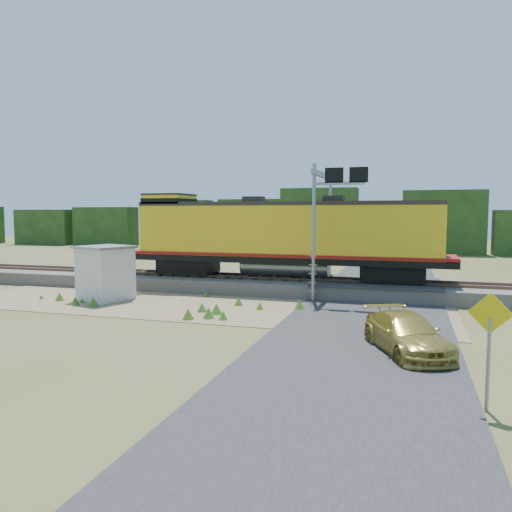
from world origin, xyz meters
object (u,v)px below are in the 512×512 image
(signal_gantry, at_px, (328,200))
(road_sign, at_px, (489,337))
(locomotive, at_px, (280,235))
(shed, at_px, (106,273))
(car, at_px, (407,334))

(signal_gantry, distance_m, road_sign, 17.06)
(locomotive, height_order, signal_gantry, signal_gantry)
(signal_gantry, bearing_deg, road_sign, -67.57)
(shed, bearing_deg, locomotive, 52.42)
(shed, xyz_separation_m, signal_gantry, (11.26, 4.92, 3.96))
(car, bearing_deg, road_sign, -91.13)
(shed, relative_size, signal_gantry, 0.43)
(locomotive, bearing_deg, car, -57.22)
(shed, height_order, road_sign, shed)
(locomotive, relative_size, car, 4.23)
(locomotive, distance_m, road_sign, 18.64)
(shed, height_order, car, shed)
(road_sign, xyz_separation_m, car, (-1.89, 4.59, -1.16))
(locomotive, height_order, car, locomotive)
(signal_gantry, distance_m, car, 12.65)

